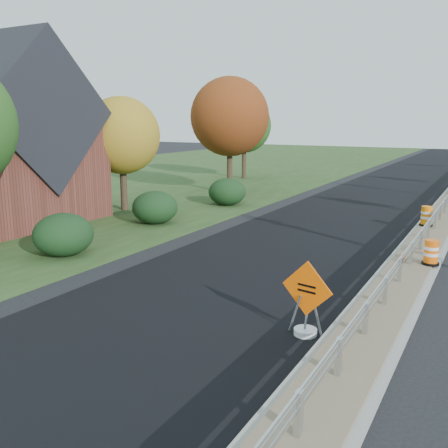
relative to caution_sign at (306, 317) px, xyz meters
The scene contains 14 objects.
ground 8.32m from the caution_sign, 81.33° to the left, with size 140.00×140.00×0.00m, color black.
grass_verge_near 29.14m from the caution_sign, 141.32° to the left, with size 30.00×120.00×0.03m, color #283F1B.
milled_overlay 18.49m from the caution_sign, 99.81° to the left, with size 7.20×120.00×0.01m, color black.
median 16.26m from the caution_sign, 85.58° to the left, with size 1.60×55.00×0.23m.
guardrail 17.26m from the caution_sign, 85.84° to the left, with size 0.10×46.15×0.72m.
hedge_south 10.00m from the caution_sign, 167.22° to the left, with size 2.09×2.09×1.52m, color black.
hedge_mid 13.14m from the caution_sign, 141.30° to the left, with size 2.09×2.09×1.52m, color black.
hedge_north 17.24m from the caution_sign, 124.45° to the left, with size 2.09×2.09×1.52m, color black.
tree_near_yellow 17.47m from the caution_sign, 143.40° to the left, with size 3.96×3.96×5.88m.
tree_near_red 22.12m from the caution_sign, 122.83° to the left, with size 4.95×4.95×7.35m.
tree_near_back 30.31m from the caution_sign, 119.36° to the left, with size 4.29×4.29×6.37m.
caution_sign is the anchor object (origin of this frame).
barrel_median_near 6.68m from the caution_sign, 74.36° to the left, with size 0.54×0.54×0.79m.
barrel_median_mid 12.63m from the caution_sign, 86.04° to the left, with size 0.58×0.58×0.84m.
Camera 1 is at (2.18, -18.16, 4.72)m, focal length 40.00 mm.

